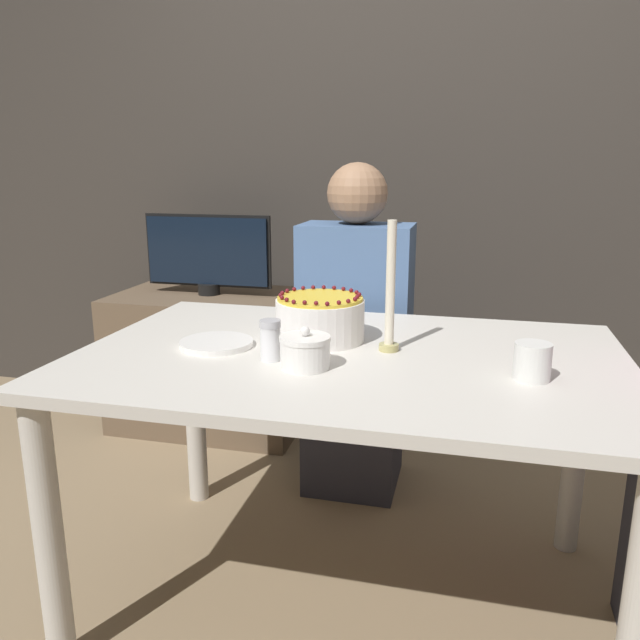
{
  "coord_description": "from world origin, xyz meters",
  "views": [
    {
      "loc": [
        0.3,
        -1.52,
        1.22
      ],
      "look_at": [
        -0.1,
        0.1,
        0.79
      ],
      "focal_mm": 35.0,
      "sensor_mm": 36.0,
      "label": 1
    }
  ],
  "objects": [
    {
      "name": "side_cabinet",
      "position": [
        -0.87,
        1.08,
        0.31
      ],
      "size": [
        0.86,
        0.56,
        0.63
      ],
      "color": "brown",
      "rests_on": "ground_plane"
    },
    {
      "name": "sugar_bowl",
      "position": [
        -0.08,
        -0.14,
        0.77
      ],
      "size": [
        0.12,
        0.12,
        0.1
      ],
      "color": "white",
      "rests_on": "dining_table"
    },
    {
      "name": "sugar_shaker",
      "position": [
        -0.18,
        -0.1,
        0.79
      ],
      "size": [
        0.05,
        0.05,
        0.1
      ],
      "color": "white",
      "rests_on": "dining_table"
    },
    {
      "name": "dining_table",
      "position": [
        0.0,
        0.0,
        0.62
      ],
      "size": [
        1.41,
        0.93,
        0.73
      ],
      "color": "beige",
      "rests_on": "ground_plane"
    },
    {
      "name": "tv_monitor",
      "position": [
        -0.87,
        1.08,
        0.82
      ],
      "size": [
        0.6,
        0.1,
        0.36
      ],
      "color": "black",
      "rests_on": "side_cabinet"
    },
    {
      "name": "wall_behind",
      "position": [
        0.0,
        1.4,
        1.3
      ],
      "size": [
        8.0,
        0.05,
        2.6
      ],
      "color": "#38332D",
      "rests_on": "ground_plane"
    },
    {
      "name": "cup",
      "position": [
        0.44,
        -0.1,
        0.78
      ],
      "size": [
        0.08,
        0.08,
        0.09
      ],
      "color": "white",
      "rests_on": "dining_table"
    },
    {
      "name": "plate_stack",
      "position": [
        -0.36,
        -0.02,
        0.74
      ],
      "size": [
        0.2,
        0.2,
        0.02
      ],
      "color": "white",
      "rests_on": "dining_table"
    },
    {
      "name": "ground_plane",
      "position": [
        0.0,
        0.0,
        0.0
      ],
      "size": [
        12.0,
        12.0,
        0.0
      ],
      "primitive_type": "plane",
      "color": "#8C7556"
    },
    {
      "name": "person_man_blue_shirt",
      "position": [
        -0.11,
        0.67,
        0.53
      ],
      "size": [
        0.4,
        0.34,
        1.22
      ],
      "rotation": [
        0.0,
        0.0,
        3.14
      ],
      "color": "#2D2D38",
      "rests_on": "ground_plane"
    },
    {
      "name": "candle",
      "position": [
        0.1,
        0.05,
        0.88
      ],
      "size": [
        0.05,
        0.05,
        0.34
      ],
      "color": "tan",
      "rests_on": "dining_table"
    },
    {
      "name": "cake",
      "position": [
        -0.1,
        0.1,
        0.8
      ],
      "size": [
        0.25,
        0.25,
        0.14
      ],
      "color": "white",
      "rests_on": "dining_table"
    }
  ]
}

